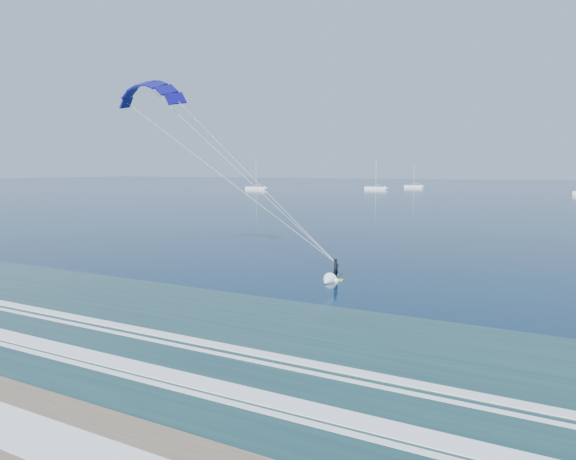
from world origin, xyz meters
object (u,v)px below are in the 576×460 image
Objects in this scene: sailboat_1 at (376,188)px; sailboat_2 at (414,186)px; sailboat_0 at (256,188)px; kitesurfer_rig at (237,170)px.

sailboat_2 is (9.15, 28.60, -0.01)m from sailboat_1.
sailboat_2 is (54.64, 53.17, -0.01)m from sailboat_0.
kitesurfer_rig is at bearing -58.87° from sailboat_0.
sailboat_1 is (45.49, 24.57, -0.00)m from sailboat_0.
sailboat_1 reaches higher than sailboat_2.
sailboat_0 is at bearing 121.13° from kitesurfer_rig.
kitesurfer_rig is 211.47m from sailboat_2.
sailboat_0 is at bearing -135.78° from sailboat_2.
sailboat_0 reaches higher than sailboat_2.
sailboat_1 is 1.13× the size of sailboat_2.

